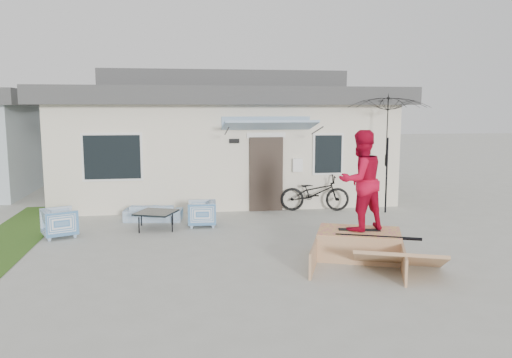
{
  "coord_description": "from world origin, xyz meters",
  "views": [
    {
      "loc": [
        -1.42,
        -9.41,
        2.9
      ],
      "look_at": [
        0.3,
        1.8,
        1.3
      ],
      "focal_mm": 35.26,
      "sensor_mm": 36.0,
      "label": 1
    }
  ],
  "objects": [
    {
      "name": "house",
      "position": [
        0.0,
        7.99,
        1.94
      ],
      "size": [
        10.8,
        8.49,
        4.1
      ],
      "color": "beige",
      "rests_on": "ground"
    },
    {
      "name": "coffee_table",
      "position": [
        -2.0,
        2.72,
        0.21
      ],
      "size": [
        1.12,
        1.12,
        0.42
      ],
      "primitive_type": "cube",
      "rotation": [
        0.0,
        0.0,
        -0.4
      ],
      "color": "black",
      "rests_on": "ground"
    },
    {
      "name": "skateboard",
      "position": [
        2.04,
        -0.22,
        0.55
      ],
      "size": [
        0.83,
        0.39,
        0.05
      ],
      "primitive_type": "cube",
      "rotation": [
        0.0,
        0.0,
        -0.24
      ],
      "color": "black",
      "rests_on": "skate_ramp"
    },
    {
      "name": "patio_umbrella",
      "position": [
        4.27,
        3.71,
        1.75
      ],
      "size": [
        2.33,
        2.17,
        2.2
      ],
      "color": "black",
      "rests_on": "ground"
    },
    {
      "name": "skate_ramp",
      "position": [
        2.02,
        -0.27,
        0.26
      ],
      "size": [
        2.22,
        2.52,
        0.52
      ],
      "primitive_type": null,
      "rotation": [
        0.0,
        0.0,
        -0.37
      ],
      "color": "tan",
      "rests_on": "ground"
    },
    {
      "name": "grass_strip",
      "position": [
        -5.2,
        2.0,
        0.0
      ],
      "size": [
        1.4,
        8.0,
        0.01
      ],
      "primitive_type": "cube",
      "color": "#2D531A",
      "rests_on": "ground"
    },
    {
      "name": "armchair_right",
      "position": [
        -0.9,
        2.86,
        0.35
      ],
      "size": [
        0.67,
        0.71,
        0.7
      ],
      "primitive_type": "imported",
      "rotation": [
        0.0,
        0.0,
        -1.62
      ],
      "color": "teal",
      "rests_on": "ground"
    },
    {
      "name": "bicycle",
      "position": [
        2.37,
        4.27,
        0.62
      ],
      "size": [
        2.03,
        0.97,
        1.25
      ],
      "primitive_type": "imported",
      "rotation": [
        0.0,
        0.0,
        1.42
      ],
      "color": "black",
      "rests_on": "ground"
    },
    {
      "name": "skater",
      "position": [
        2.04,
        -0.22,
        1.55
      ],
      "size": [
        1.13,
        0.99,
        1.95
      ],
      "primitive_type": "imported",
      "rotation": [
        0.0,
        0.0,
        3.44
      ],
      "color": "#BA0929",
      "rests_on": "skateboard"
    },
    {
      "name": "loveseat",
      "position": [
        -2.12,
        3.65,
        0.29
      ],
      "size": [
        1.52,
        0.63,
        0.58
      ],
      "primitive_type": "imported",
      "rotation": [
        0.0,
        0.0,
        3.01
      ],
      "color": "teal",
      "rests_on": "ground"
    },
    {
      "name": "ground",
      "position": [
        0.0,
        0.0,
        0.0
      ],
      "size": [
        90.0,
        90.0,
        0.0
      ],
      "primitive_type": "plane",
      "color": "#A5A59B",
      "rests_on": "ground"
    },
    {
      "name": "armchair_left",
      "position": [
        -4.14,
        2.27,
        0.36
      ],
      "size": [
        0.89,
        0.91,
        0.73
      ],
      "primitive_type": "imported",
      "rotation": [
        0.0,
        0.0,
        1.98
      ],
      "color": "teal",
      "rests_on": "ground"
    }
  ]
}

